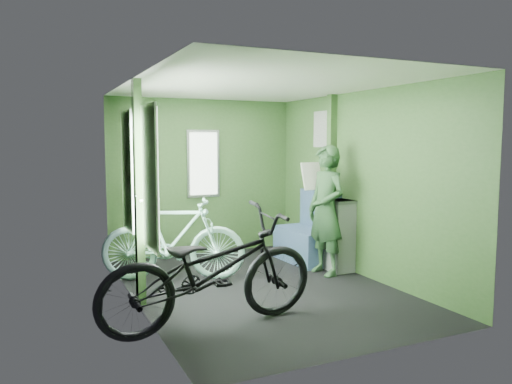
# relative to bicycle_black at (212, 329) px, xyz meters

# --- Properties ---
(room) EXTENTS (4.00, 4.02, 2.31)m
(room) POSITION_rel_bicycle_black_xyz_m (0.90, 1.01, 1.44)
(room) COLOR black
(room) RESTS_ON ground
(bicycle_black) EXTENTS (2.10, 0.95, 1.15)m
(bicycle_black) POSITION_rel_bicycle_black_xyz_m (0.00, 0.00, 0.00)
(bicycle_black) COLOR black
(bicycle_black) RESTS_ON ground
(bicycle_mint) EXTENTS (1.80, 1.17, 1.06)m
(bicycle_mint) POSITION_rel_bicycle_black_xyz_m (0.11, 1.66, 0.00)
(bicycle_mint) COLOR #8EC7B9
(bicycle_mint) RESTS_ON ground
(passenger) EXTENTS (0.45, 0.69, 1.63)m
(passenger) POSITION_rel_bicycle_black_xyz_m (1.95, 1.17, 0.82)
(passenger) COLOR #294B2A
(passenger) RESTS_ON ground
(waste_box) EXTENTS (0.27, 0.38, 0.93)m
(waste_box) POSITION_rel_bicycle_black_xyz_m (2.19, 1.24, 0.47)
(waste_box) COLOR slate
(waste_box) RESTS_ON ground
(bench_seat) EXTENTS (0.56, 0.95, 0.98)m
(bench_seat) POSITION_rel_bicycle_black_xyz_m (2.08, 1.84, 0.29)
(bench_seat) COLOR navy
(bench_seat) RESTS_ON ground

